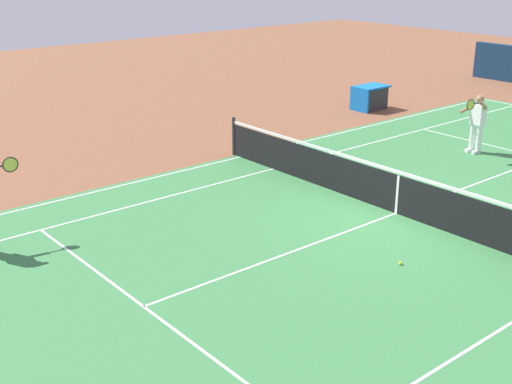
# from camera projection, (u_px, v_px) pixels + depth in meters

# --- Properties ---
(ground_plane) EXTENTS (60.00, 60.00, 0.00)m
(ground_plane) POSITION_uv_depth(u_px,v_px,m) (396.00, 213.00, 14.82)
(ground_plane) COLOR brown
(court_slab) EXTENTS (24.20, 11.40, 0.00)m
(court_slab) POSITION_uv_depth(u_px,v_px,m) (396.00, 213.00, 14.82)
(court_slab) COLOR #387A42
(court_slab) RESTS_ON ground_plane
(court_line_markings) EXTENTS (23.85, 11.05, 0.01)m
(court_line_markings) POSITION_uv_depth(u_px,v_px,m) (396.00, 213.00, 14.82)
(court_line_markings) COLOR white
(court_line_markings) RESTS_ON ground_plane
(tennis_net) EXTENTS (0.10, 11.70, 1.08)m
(tennis_net) POSITION_uv_depth(u_px,v_px,m) (398.00, 192.00, 14.65)
(tennis_net) COLOR #2D2D33
(tennis_net) RESTS_ON ground_plane
(tennis_player_far) EXTENTS (1.12, 0.77, 1.70)m
(tennis_player_far) POSITION_uv_depth(u_px,v_px,m) (477.00, 121.00, 18.89)
(tennis_player_far) COLOR white
(tennis_player_far) RESTS_ON ground_plane
(tennis_ball) EXTENTS (0.07, 0.07, 0.07)m
(tennis_ball) POSITION_uv_depth(u_px,v_px,m) (400.00, 263.00, 12.41)
(tennis_ball) COLOR #CCE01E
(tennis_ball) RESTS_ON ground_plane
(equipment_cart_tarped) EXTENTS (1.25, 0.84, 0.85)m
(equipment_cart_tarped) POSITION_uv_depth(u_px,v_px,m) (370.00, 97.00, 24.17)
(equipment_cart_tarped) COLOR #2D2D33
(equipment_cart_tarped) RESTS_ON ground_plane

